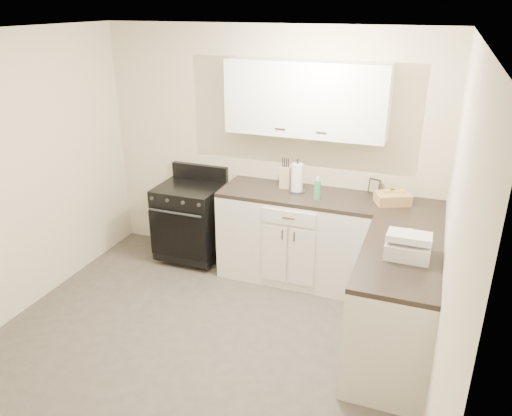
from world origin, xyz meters
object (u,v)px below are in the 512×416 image
(paper_towel, at_px, (297,178))
(countertop_grill, at_px, (408,248))
(knife_block, at_px, (285,177))
(stove, at_px, (190,221))
(wicker_basket, at_px, (393,198))

(paper_towel, height_order, countertop_grill, paper_towel)
(knife_block, xyz_separation_m, countertop_grill, (1.29, -1.08, -0.05))
(stove, relative_size, paper_towel, 2.81)
(stove, relative_size, knife_block, 3.63)
(countertop_grill, bearing_deg, paper_towel, 138.55)
(wicker_basket, bearing_deg, knife_block, 176.70)
(paper_towel, distance_m, wicker_basket, 0.93)
(knife_block, distance_m, countertop_grill, 1.68)
(stove, relative_size, countertop_grill, 2.49)
(countertop_grill, bearing_deg, wicker_basket, 102.23)
(wicker_basket, bearing_deg, countertop_grill, -77.79)
(paper_towel, height_order, wicker_basket, paper_towel)
(wicker_basket, height_order, countertop_grill, countertop_grill)
(knife_block, bearing_deg, countertop_grill, -43.57)
(knife_block, bearing_deg, paper_towel, -27.03)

